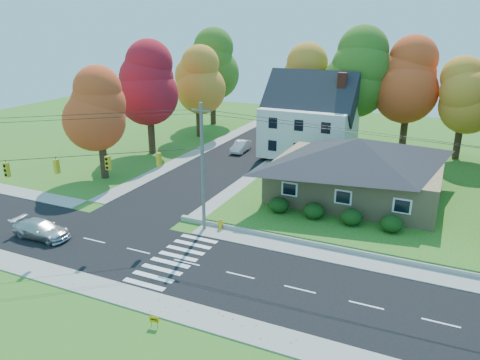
# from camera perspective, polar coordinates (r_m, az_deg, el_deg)

# --- Properties ---
(ground) EXTENTS (120.00, 120.00, 0.00)m
(ground) POSITION_cam_1_polar(r_m,az_deg,el_deg) (32.40, -6.51, -9.99)
(ground) COLOR #3D7923
(road_main) EXTENTS (90.00, 8.00, 0.02)m
(road_main) POSITION_cam_1_polar(r_m,az_deg,el_deg) (32.39, -6.51, -9.97)
(road_main) COLOR black
(road_main) RESTS_ON ground
(road_cross) EXTENTS (8.00, 44.00, 0.02)m
(road_cross) POSITION_cam_1_polar(r_m,az_deg,el_deg) (57.28, -0.05, 3.20)
(road_cross) COLOR black
(road_cross) RESTS_ON ground
(sidewalk_north) EXTENTS (90.00, 2.00, 0.08)m
(sidewalk_north) POSITION_cam_1_polar(r_m,az_deg,el_deg) (36.25, -2.44, -6.49)
(sidewalk_north) COLOR #9C9A90
(sidewalk_north) RESTS_ON ground
(sidewalk_south) EXTENTS (90.00, 2.00, 0.08)m
(sidewalk_south) POSITION_cam_1_polar(r_m,az_deg,el_deg) (28.86, -11.76, -14.17)
(sidewalk_south) COLOR #9C9A90
(sidewalk_south) RESTS_ON ground
(lawn) EXTENTS (30.00, 30.00, 0.50)m
(lawn) POSITION_cam_1_polar(r_m,az_deg,el_deg) (47.66, 20.84, -1.11)
(lawn) COLOR #3D7923
(lawn) RESTS_ON ground
(ranch_house) EXTENTS (14.60, 10.60, 5.40)m
(ranch_house) POSITION_cam_1_polar(r_m,az_deg,el_deg) (42.51, 14.06, 1.52)
(ranch_house) COLOR tan
(ranch_house) RESTS_ON lawn
(colonial_house) EXTENTS (10.40, 8.40, 9.60)m
(colonial_house) POSITION_cam_1_polar(r_m,az_deg,el_deg) (55.29, 8.49, 7.29)
(colonial_house) COLOR silver
(colonial_house) RESTS_ON lawn
(hedge_row) EXTENTS (10.70, 1.70, 1.27)m
(hedge_row) POSITION_cam_1_polar(r_m,az_deg,el_deg) (37.60, 11.20, -4.05)
(hedge_row) COLOR #163A10
(hedge_row) RESTS_ON lawn
(traffic_infrastructure) EXTENTS (38.10, 10.66, 10.00)m
(traffic_infrastructure) POSITION_cam_1_polar(r_m,az_deg,el_deg) (31.41, -5.83, -0.60)
(traffic_infrastructure) COLOR #666059
(traffic_infrastructure) RESTS_ON ground
(tree_lot_0) EXTENTS (6.72, 6.72, 12.51)m
(tree_lot_0) POSITION_cam_1_polar(r_m,az_deg,el_deg) (60.95, 8.43, 11.93)
(tree_lot_0) COLOR #3F2A19
(tree_lot_0) RESTS_ON lawn
(tree_lot_1) EXTENTS (7.84, 7.84, 14.60)m
(tree_lot_1) POSITION_cam_1_polar(r_m,az_deg,el_deg) (58.43, 13.98, 12.57)
(tree_lot_1) COLOR #3F2A19
(tree_lot_1) RESTS_ON lawn
(tree_lot_2) EXTENTS (7.28, 7.28, 13.56)m
(tree_lot_2) POSITION_cam_1_polar(r_m,az_deg,el_deg) (58.66, 19.98, 11.38)
(tree_lot_2) COLOR #3F2A19
(tree_lot_2) RESTS_ON lawn
(tree_lot_3) EXTENTS (6.16, 6.16, 11.47)m
(tree_lot_3) POSITION_cam_1_polar(r_m,az_deg,el_deg) (57.63, 25.72, 9.22)
(tree_lot_3) COLOR #3F2A19
(tree_lot_3) RESTS_ON lawn
(tree_west_0) EXTENTS (6.16, 6.16, 11.47)m
(tree_west_0) POSITION_cam_1_polar(r_m,az_deg,el_deg) (48.97, -16.87, 8.24)
(tree_west_0) COLOR #3F2A19
(tree_west_0) RESTS_ON ground
(tree_west_1) EXTENTS (7.28, 7.28, 13.56)m
(tree_west_1) POSITION_cam_1_polar(r_m,az_deg,el_deg) (57.13, -11.12, 11.47)
(tree_west_1) COLOR #3F2A19
(tree_west_1) RESTS_ON ground
(tree_west_2) EXTENTS (6.72, 6.72, 12.51)m
(tree_west_2) POSITION_cam_1_polar(r_m,az_deg,el_deg) (65.03, -5.16, 12.04)
(tree_west_2) COLOR #3F2A19
(tree_west_2) RESTS_ON ground
(tree_west_3) EXTENTS (7.84, 7.84, 14.60)m
(tree_west_3) POSITION_cam_1_polar(r_m,az_deg,el_deg) (72.83, -3.41, 13.87)
(tree_west_3) COLOR #3F2A19
(tree_west_3) RESTS_ON ground
(silver_sedan) EXTENTS (4.66, 2.00, 1.34)m
(silver_sedan) POSITION_cam_1_polar(r_m,az_deg,el_deg) (38.34, -23.09, -5.56)
(silver_sedan) COLOR silver
(silver_sedan) RESTS_ON road_main
(white_car) EXTENTS (1.64, 4.15, 1.34)m
(white_car) POSITION_cam_1_polar(r_m,az_deg,el_deg) (58.08, 0.10, 4.12)
(white_car) COLOR silver
(white_car) RESTS_ON road_cross
(fire_hydrant) EXTENTS (0.52, 0.41, 0.92)m
(fire_hydrant) POSITION_cam_1_polar(r_m,az_deg,el_deg) (36.75, -2.40, -5.43)
(fire_hydrant) COLOR gold
(fire_hydrant) RESTS_ON ground
(yard_sign) EXTENTS (0.53, 0.12, 0.66)m
(yard_sign) POSITION_cam_1_polar(r_m,az_deg,el_deg) (26.41, -10.43, -16.41)
(yard_sign) COLOR black
(yard_sign) RESTS_ON ground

